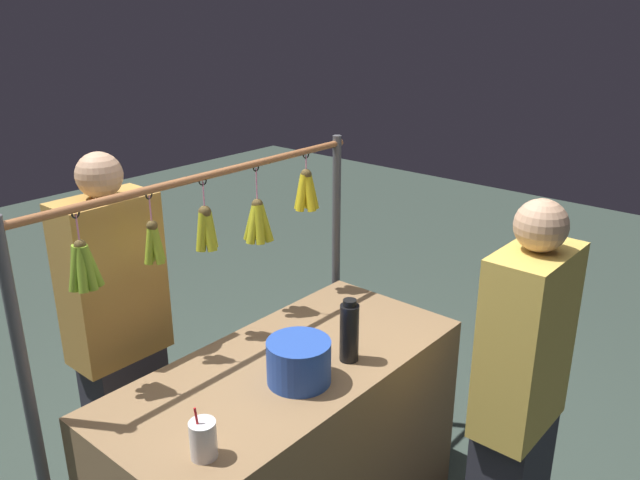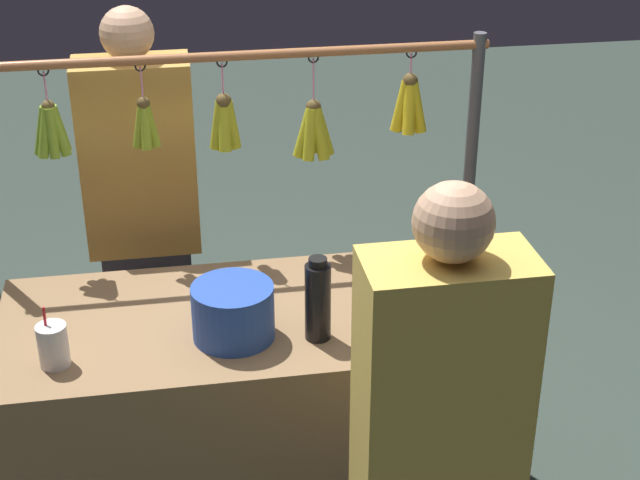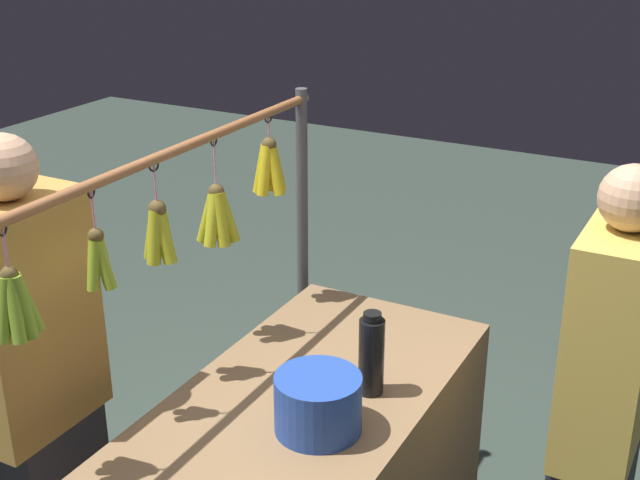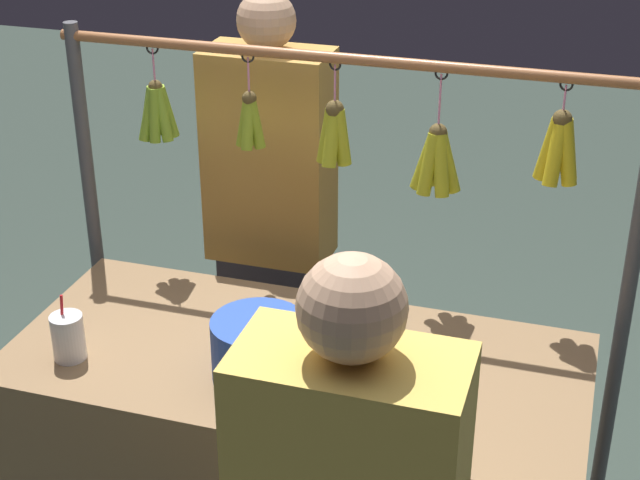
{
  "view_description": "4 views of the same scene",
  "coord_description": "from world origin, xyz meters",
  "px_view_note": "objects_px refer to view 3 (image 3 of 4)",
  "views": [
    {
      "loc": [
        1.62,
        1.57,
        2.27
      ],
      "look_at": [
        -0.21,
        0.0,
        1.37
      ],
      "focal_mm": 35.87,
      "sensor_mm": 36.0,
      "label": 1
    },
    {
      "loc": [
        0.22,
        2.6,
        2.46
      ],
      "look_at": [
        -0.23,
        0.0,
        1.14
      ],
      "focal_mm": 53.83,
      "sensor_mm": 36.0,
      "label": 2
    },
    {
      "loc": [
        1.86,
        1.09,
        2.32
      ],
      "look_at": [
        -0.18,
        0.0,
        1.37
      ],
      "focal_mm": 47.95,
      "sensor_mm": 36.0,
      "label": 3
    },
    {
      "loc": [
        -0.72,
        2.11,
        2.36
      ],
      "look_at": [
        -0.07,
        0.0,
        1.26
      ],
      "focal_mm": 54.65,
      "sensor_mm": 36.0,
      "label": 4
    }
  ],
  "objects_px": {
    "vendor_person": "(39,411)",
    "customer_person": "(598,439)",
    "water_bottle": "(371,355)",
    "blue_bucket": "(318,404)"
  },
  "relations": [
    {
      "from": "vendor_person",
      "to": "customer_person",
      "type": "relative_size",
      "value": 1.03
    },
    {
      "from": "water_bottle",
      "to": "blue_bucket",
      "type": "distance_m",
      "value": 0.26
    },
    {
      "from": "water_bottle",
      "to": "customer_person",
      "type": "bearing_deg",
      "value": 105.82
    },
    {
      "from": "blue_bucket",
      "to": "vendor_person",
      "type": "height_order",
      "value": "vendor_person"
    },
    {
      "from": "blue_bucket",
      "to": "vendor_person",
      "type": "relative_size",
      "value": 0.14
    },
    {
      "from": "water_bottle",
      "to": "vendor_person",
      "type": "xyz_separation_m",
      "value": [
        0.51,
        -0.87,
        -0.17
      ]
    },
    {
      "from": "customer_person",
      "to": "blue_bucket",
      "type": "bearing_deg",
      "value": -58.2
    },
    {
      "from": "blue_bucket",
      "to": "customer_person",
      "type": "relative_size",
      "value": 0.15
    },
    {
      "from": "water_bottle",
      "to": "customer_person",
      "type": "relative_size",
      "value": 0.16
    },
    {
      "from": "water_bottle",
      "to": "vendor_person",
      "type": "height_order",
      "value": "vendor_person"
    }
  ]
}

